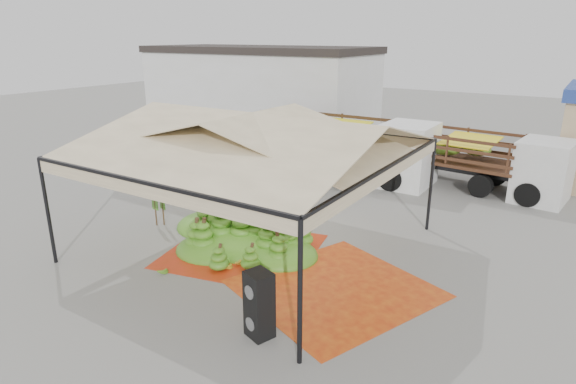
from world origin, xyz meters
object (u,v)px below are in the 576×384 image
Objects in this scene: speaker_stack at (259,305)px; truck_right at (485,156)px; banana_heap at (244,223)px; vendor at (286,185)px; truck_left at (354,141)px.

speaker_stack is 0.21× the size of truck_right.
banana_heap is 3.59m from vendor.
truck_left reaches higher than speaker_stack.
speaker_stack is at bearing 99.24° from vendor.
truck_right is (4.95, 9.44, 0.83)m from banana_heap.
speaker_stack is 13.25m from truck_right.
speaker_stack is 12.66m from truck_left.
speaker_stack is 0.95× the size of vendor.
truck_right is at bearing 62.34° from banana_heap.
truck_right reaches higher than banana_heap.
truck_left is (-0.36, 8.42, 0.99)m from banana_heap.
truck_right reaches higher than speaker_stack.
vendor is 0.21× the size of truck_left.
truck_left is at bearing 125.99° from speaker_stack.
truck_left is at bearing 92.43° from banana_heap.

